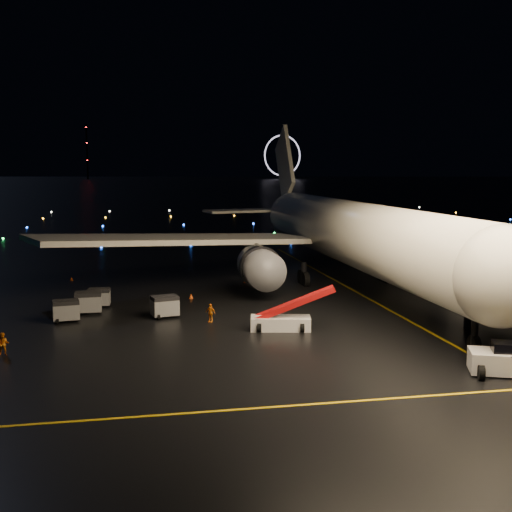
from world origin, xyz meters
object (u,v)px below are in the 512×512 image
at_px(baggage_cart_1, 88,303).
at_px(airliner, 341,196).
at_px(crew_c, 210,313).
at_px(baggage_cart_0, 165,307).
at_px(pushback_tug, 505,358).
at_px(baggage_cart_3, 66,311).
at_px(belt_loader, 281,309).
at_px(crew_b, 3,344).
at_px(baggage_cart_2, 99,298).

bearing_deg(baggage_cart_1, airliner, 22.95).
height_order(crew_c, baggage_cart_0, baggage_cart_0).
relative_size(pushback_tug, baggage_cart_3, 2.01).
distance_m(belt_loader, crew_c, 6.22).
bearing_deg(baggage_cart_0, belt_loader, -48.05).
xyz_separation_m(baggage_cart_1, baggage_cart_3, (-1.61, -2.67, -0.06)).
bearing_deg(crew_b, baggage_cart_0, 40.97).
xyz_separation_m(belt_loader, baggage_cart_2, (-14.29, 11.33, -0.82)).
xyz_separation_m(airliner, crew_b, (-31.41, -23.56, -8.62)).
height_order(airliner, baggage_cart_0, airliner).
height_order(crew_c, baggage_cart_1, baggage_cart_1).
height_order(pushback_tug, baggage_cart_1, pushback_tug).
bearing_deg(baggage_cart_3, baggage_cart_2, 56.79).
relative_size(pushback_tug, belt_loader, 0.62).
height_order(baggage_cart_0, baggage_cart_3, baggage_cart_0).
bearing_deg(pushback_tug, baggage_cart_3, 166.69).
height_order(airliner, baggage_cart_3, airliner).
bearing_deg(belt_loader, baggage_cart_0, 157.53).
bearing_deg(pushback_tug, belt_loader, 151.21).
xyz_separation_m(pushback_tug, crew_b, (-30.84, 9.92, -0.21)).
xyz_separation_m(pushback_tug, belt_loader, (-10.99, 13.17, 0.65)).
distance_m(crew_c, baggage_cart_2, 12.09).
bearing_deg(baggage_cart_3, airliner, 17.66).
xyz_separation_m(baggage_cart_0, baggage_cart_2, (-5.65, 5.40, -0.09)).
relative_size(airliner, crew_c, 42.63).
bearing_deg(baggage_cart_3, baggage_cart_1, 49.69).
relative_size(crew_c, baggage_cart_3, 0.75).
bearing_deg(baggage_cart_2, baggage_cart_3, -109.80).
relative_size(belt_loader, baggage_cart_1, 3.06).
height_order(pushback_tug, baggage_cart_0, pushback_tug).
bearing_deg(crew_b, baggage_cart_3, 72.64).
height_order(belt_loader, baggage_cart_1, belt_loader).
xyz_separation_m(crew_b, baggage_cart_2, (5.56, 14.58, 0.04)).
xyz_separation_m(crew_b, baggage_cart_1, (4.79, 11.90, 0.15)).
relative_size(crew_c, baggage_cart_2, 0.80).
distance_m(pushback_tug, crew_b, 32.40).
bearing_deg(baggage_cart_1, crew_c, -27.92).
distance_m(belt_loader, crew_b, 20.13).
distance_m(airliner, baggage_cart_3, 32.79).
bearing_deg(crew_c, baggage_cart_3, -151.59).
xyz_separation_m(pushback_tug, baggage_cart_3, (-27.66, 19.14, -0.11)).
height_order(crew_c, baggage_cart_2, baggage_cart_2).
relative_size(belt_loader, crew_b, 4.30).
xyz_separation_m(airliner, baggage_cart_1, (-26.62, -11.66, -8.47)).
distance_m(belt_loader, baggage_cart_1, 17.38).
height_order(pushback_tug, baggage_cart_3, pushback_tug).
distance_m(airliner, belt_loader, 24.62).
bearing_deg(baggage_cart_0, baggage_cart_3, 166.14).
bearing_deg(crew_b, crew_c, 26.22).
relative_size(crew_b, baggage_cart_1, 0.71).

